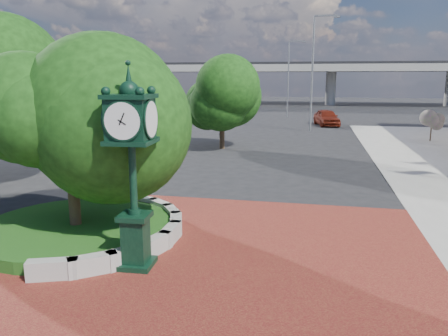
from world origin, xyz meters
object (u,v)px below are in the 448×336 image
Objects in this scene: post_clock at (132,160)px; street_lamp_near at (315,65)px; street_lamp_far at (290,73)px; parked_car at (327,117)px.

street_lamp_near is (4.39, 31.30, 3.16)m from post_clock.
street_lamp_near reaches higher than post_clock.
street_lamp_near is at bearing 82.01° from post_clock.
street_lamp_near is at bearing -77.91° from street_lamp_far.
street_lamp_far is (-3.08, 14.39, -0.62)m from street_lamp_near.
parked_car is 0.48× the size of street_lamp_near.
parked_car is (5.76, 36.72, -2.09)m from post_clock.
post_clock is 45.78m from street_lamp_far.
post_clock reaches higher than parked_car.
street_lamp_far reaches higher than parked_car.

